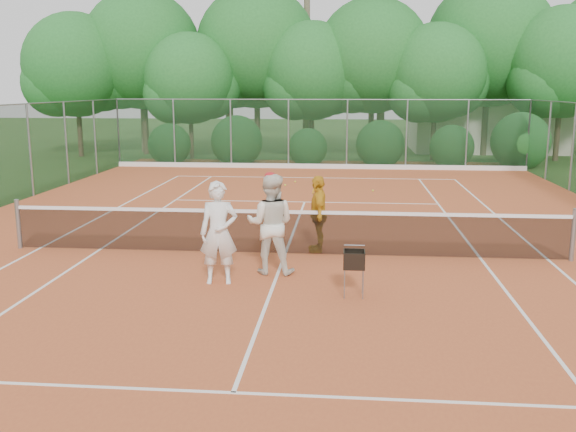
% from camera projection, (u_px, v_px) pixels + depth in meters
% --- Properties ---
extents(ground, '(120.00, 120.00, 0.00)m').
position_uv_depth(ground, '(285.00, 255.00, 13.76)').
color(ground, '#274A1A').
rests_on(ground, ground).
extents(clay_court, '(18.00, 36.00, 0.02)m').
position_uv_depth(clay_court, '(285.00, 255.00, 13.76)').
color(clay_court, '#B8552A').
rests_on(clay_court, ground).
extents(club_building, '(8.00, 5.00, 3.00)m').
position_uv_depth(club_building, '(484.00, 124.00, 36.10)').
color(club_building, beige).
rests_on(club_building, ground).
extents(tennis_net, '(11.97, 0.10, 1.10)m').
position_uv_depth(tennis_net, '(285.00, 231.00, 13.66)').
color(tennis_net, gray).
rests_on(tennis_net, clay_court).
extents(player_white, '(0.74, 0.53, 1.87)m').
position_uv_depth(player_white, '(219.00, 233.00, 11.57)').
color(player_white, white).
rests_on(player_white, clay_court).
extents(player_center_grp, '(0.97, 0.77, 1.96)m').
position_uv_depth(player_center_grp, '(271.00, 224.00, 12.20)').
color(player_center_grp, white).
rests_on(player_center_grp, clay_court).
extents(player_yellow, '(0.50, 1.01, 1.67)m').
position_uv_depth(player_yellow, '(318.00, 214.00, 13.84)').
color(player_yellow, gold).
rests_on(player_yellow, clay_court).
extents(ball_hopper, '(0.35, 0.35, 0.80)m').
position_uv_depth(ball_hopper, '(354.00, 260.00, 10.88)').
color(ball_hopper, gray).
rests_on(ball_hopper, clay_court).
extents(stray_ball_a, '(0.07, 0.07, 0.07)m').
position_uv_depth(stray_ball_a, '(295.00, 182.00, 24.11)').
color(stray_ball_a, yellow).
rests_on(stray_ball_a, clay_court).
extents(stray_ball_b, '(0.07, 0.07, 0.07)m').
position_uv_depth(stray_ball_b, '(285.00, 185.00, 23.27)').
color(stray_ball_b, '#C8DF34').
rests_on(stray_ball_b, clay_court).
extents(stray_ball_c, '(0.07, 0.07, 0.07)m').
position_uv_depth(stray_ball_c, '(373.00, 191.00, 22.01)').
color(stray_ball_c, '#C9DC33').
rests_on(stray_ball_c, clay_court).
extents(court_markings, '(11.03, 23.83, 0.01)m').
position_uv_depth(court_markings, '(285.00, 254.00, 13.76)').
color(court_markings, white).
rests_on(court_markings, clay_court).
extents(fence_back, '(18.07, 0.07, 3.00)m').
position_uv_depth(fence_back, '(318.00, 134.00, 28.11)').
color(fence_back, '#19381E').
rests_on(fence_back, clay_court).
extents(tropical_treeline, '(32.10, 8.49, 15.03)m').
position_uv_depth(tropical_treeline, '(351.00, 55.00, 32.37)').
color(tropical_treeline, brown).
rests_on(tropical_treeline, ground).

